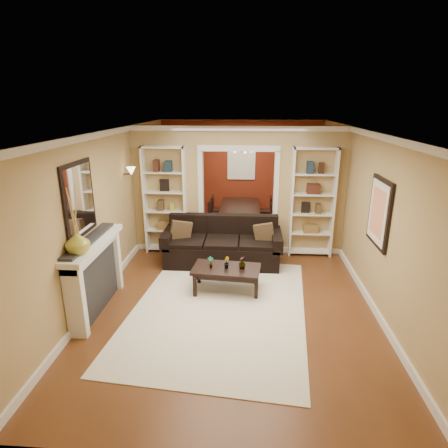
# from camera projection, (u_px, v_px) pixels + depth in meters

# --- Properties ---
(floor) EXTENTS (8.00, 8.00, 0.00)m
(floor) POSITION_uv_depth(u_px,v_px,m) (235.00, 272.00, 7.26)
(floor) COLOR brown
(floor) RESTS_ON ground
(ceiling) EXTENTS (8.00, 8.00, 0.00)m
(ceiling) POSITION_uv_depth(u_px,v_px,m) (237.00, 130.00, 6.42)
(ceiling) COLOR white
(ceiling) RESTS_ON ground
(wall_back) EXTENTS (8.00, 0.00, 8.00)m
(wall_back) POSITION_uv_depth(u_px,v_px,m) (241.00, 169.00, 10.64)
(wall_back) COLOR tan
(wall_back) RESTS_ON ground
(wall_front) EXTENTS (8.00, 0.00, 8.00)m
(wall_front) POSITION_uv_depth(u_px,v_px,m) (218.00, 333.00, 3.05)
(wall_front) COLOR tan
(wall_front) RESTS_ON ground
(wall_left) EXTENTS (0.00, 8.00, 8.00)m
(wall_left) POSITION_uv_depth(u_px,v_px,m) (116.00, 203.00, 6.99)
(wall_left) COLOR tan
(wall_left) RESTS_ON ground
(wall_right) EXTENTS (0.00, 8.00, 8.00)m
(wall_right) POSITION_uv_depth(u_px,v_px,m) (362.00, 208.00, 6.70)
(wall_right) COLOR tan
(wall_right) RESTS_ON ground
(partition_wall) EXTENTS (4.50, 0.15, 2.70)m
(partition_wall) POSITION_uv_depth(u_px,v_px,m) (238.00, 191.00, 7.98)
(partition_wall) COLOR tan
(partition_wall) RESTS_ON floor
(red_back_panel) EXTENTS (4.44, 0.04, 2.64)m
(red_back_panel) POSITION_uv_depth(u_px,v_px,m) (241.00, 170.00, 10.62)
(red_back_panel) COLOR maroon
(red_back_panel) RESTS_ON floor
(dining_window) EXTENTS (0.78, 0.03, 0.98)m
(dining_window) POSITION_uv_depth(u_px,v_px,m) (241.00, 162.00, 10.51)
(dining_window) COLOR #8CA5CC
(dining_window) RESTS_ON wall_back
(area_rug) EXTENTS (3.04, 4.01, 0.01)m
(area_rug) POSITION_uv_depth(u_px,v_px,m) (219.00, 308.00, 6.00)
(area_rug) COLOR white
(area_rug) RESTS_ON floor
(sofa) EXTENTS (2.37, 1.02, 0.93)m
(sofa) POSITION_uv_depth(u_px,v_px,m) (222.00, 242.00, 7.56)
(sofa) COLOR black
(sofa) RESTS_ON floor
(pillow_left) EXTENTS (0.43, 0.27, 0.42)m
(pillow_left) POSITION_uv_depth(u_px,v_px,m) (181.00, 232.00, 7.53)
(pillow_left) COLOR brown
(pillow_left) RESTS_ON sofa
(pillow_right) EXTENTS (0.39, 0.15, 0.38)m
(pillow_right) POSITION_uv_depth(u_px,v_px,m) (264.00, 234.00, 7.43)
(pillow_right) COLOR brown
(pillow_right) RESTS_ON sofa
(coffee_table) EXTENTS (1.21, 0.73, 0.44)m
(coffee_table) POSITION_uv_depth(u_px,v_px,m) (226.00, 279.00, 6.49)
(coffee_table) COLOR black
(coffee_table) RESTS_ON floor
(plant_left) EXTENTS (0.12, 0.11, 0.20)m
(plant_left) POSITION_uv_depth(u_px,v_px,m) (211.00, 262.00, 6.41)
(plant_left) COLOR #336626
(plant_left) RESTS_ON coffee_table
(plant_center) EXTENTS (0.11, 0.13, 0.20)m
(plant_center) POSITION_uv_depth(u_px,v_px,m) (226.00, 262.00, 6.40)
(plant_center) COLOR #336626
(plant_center) RESTS_ON coffee_table
(plant_right) EXTENTS (0.14, 0.14, 0.22)m
(plant_right) POSITION_uv_depth(u_px,v_px,m) (242.00, 262.00, 6.38)
(plant_right) COLOR #336626
(plant_right) RESTS_ON coffee_table
(bookshelf_left) EXTENTS (0.90, 0.30, 2.30)m
(bookshelf_left) POSITION_uv_depth(u_px,v_px,m) (165.00, 201.00, 7.98)
(bookshelf_left) COLOR white
(bookshelf_left) RESTS_ON floor
(bookshelf_right) EXTENTS (0.90, 0.30, 2.30)m
(bookshelf_right) POSITION_uv_depth(u_px,v_px,m) (312.00, 203.00, 7.78)
(bookshelf_right) COLOR white
(bookshelf_right) RESTS_ON floor
(fireplace) EXTENTS (0.32, 1.70, 1.16)m
(fireplace) POSITION_uv_depth(u_px,v_px,m) (97.00, 276.00, 5.79)
(fireplace) COLOR white
(fireplace) RESTS_ON floor
(vase) EXTENTS (0.36, 0.36, 0.34)m
(vase) POSITION_uv_depth(u_px,v_px,m) (77.00, 242.00, 5.09)
(vase) COLOR #A5A135
(vase) RESTS_ON fireplace
(mirror) EXTENTS (0.03, 0.95, 1.10)m
(mirror) POSITION_uv_depth(u_px,v_px,m) (79.00, 200.00, 5.42)
(mirror) COLOR silver
(mirror) RESTS_ON wall_left
(wall_sconce) EXTENTS (0.18, 0.18, 0.22)m
(wall_sconce) POSITION_uv_depth(u_px,v_px,m) (128.00, 173.00, 7.35)
(wall_sconce) COLOR #FFE0A5
(wall_sconce) RESTS_ON wall_left
(framed_art) EXTENTS (0.04, 0.85, 1.05)m
(framed_art) POSITION_uv_depth(u_px,v_px,m) (379.00, 212.00, 5.69)
(framed_art) COLOR black
(framed_art) RESTS_ON wall_right
(dining_table) EXTENTS (1.79, 1.00, 0.63)m
(dining_table) POSITION_uv_depth(u_px,v_px,m) (241.00, 218.00, 9.65)
(dining_table) COLOR black
(dining_table) RESTS_ON floor
(dining_chair_nw) EXTENTS (0.45, 0.45, 0.87)m
(dining_chair_nw) POSITION_uv_depth(u_px,v_px,m) (219.00, 216.00, 9.36)
(dining_chair_nw) COLOR black
(dining_chair_nw) RESTS_ON floor
(dining_chair_ne) EXTENTS (0.46, 0.46, 0.81)m
(dining_chair_ne) POSITION_uv_depth(u_px,v_px,m) (263.00, 218.00, 9.30)
(dining_chair_ne) COLOR black
(dining_chair_ne) RESTS_ON floor
(dining_chair_sw) EXTENTS (0.43, 0.43, 0.82)m
(dining_chair_sw) POSITION_uv_depth(u_px,v_px,m) (221.00, 210.00, 9.94)
(dining_chair_sw) COLOR black
(dining_chair_sw) RESTS_ON floor
(dining_chair_se) EXTENTS (0.51, 0.51, 0.83)m
(dining_chair_se) POSITION_uv_depth(u_px,v_px,m) (262.00, 211.00, 9.87)
(dining_chair_se) COLOR black
(dining_chair_se) RESTS_ON floor
(chandelier) EXTENTS (0.50, 0.50, 0.30)m
(chandelier) POSITION_uv_depth(u_px,v_px,m) (240.00, 150.00, 9.20)
(chandelier) COLOR #3D271C
(chandelier) RESTS_ON ceiling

